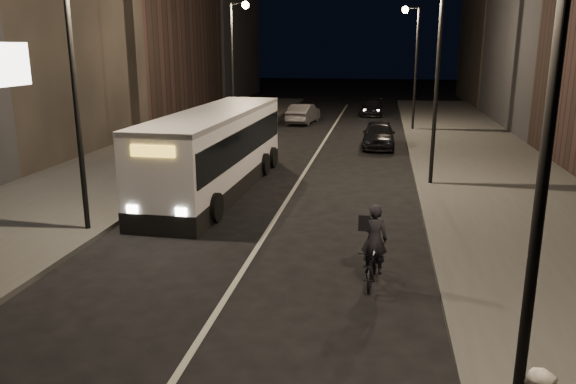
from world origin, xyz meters
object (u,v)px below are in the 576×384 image
at_px(streetlight_right_far, 413,52).
at_px(cyclist_on_bicycle, 373,257).
at_px(city_bus, 216,147).
at_px(car_near, 379,134).
at_px(streetlight_right_mid, 432,56).
at_px(car_mid, 303,114).
at_px(streetlight_right_near, 532,80).
at_px(streetlight_left_near, 80,60).
at_px(streetlight_left_far, 236,52).
at_px(car_far, 372,107).

bearing_deg(streetlight_right_far, cyclist_on_bicycle, -94.16).
height_order(city_bus, car_near, city_bus).
bearing_deg(streetlight_right_mid, car_mid, 112.58).
height_order(streetlight_right_near, car_near, streetlight_right_near).
height_order(streetlight_right_mid, streetlight_left_near, same).
relative_size(streetlight_left_far, car_near, 1.80).
bearing_deg(car_mid, car_near, 128.08).
distance_m(cyclist_on_bicycle, car_far, 35.19).
xyz_separation_m(city_bus, car_near, (6.44, 11.02, -1.00)).
xyz_separation_m(streetlight_left_near, cyclist_on_bicycle, (8.74, -2.49, -4.66)).
relative_size(streetlight_left_near, car_mid, 1.79).
distance_m(streetlight_right_mid, car_far, 25.28).
height_order(streetlight_left_near, cyclist_on_bicycle, streetlight_left_near).
xyz_separation_m(streetlight_right_near, car_far, (-2.73, 40.69, -4.70)).
bearing_deg(streetlight_left_near, streetlight_right_mid, 36.88).
height_order(streetlight_left_far, car_far, streetlight_left_far).
bearing_deg(streetlight_left_far, streetlight_right_near, -67.70).
bearing_deg(car_mid, streetlight_right_far, 168.32).
bearing_deg(streetlight_right_near, car_mid, 102.61).
xyz_separation_m(streetlight_right_far, car_near, (-2.00, -6.96, -4.59)).
bearing_deg(streetlight_right_far, streetlight_right_mid, -90.00).
relative_size(streetlight_left_far, city_bus, 0.67).
relative_size(streetlight_left_near, streetlight_left_far, 1.00).
height_order(cyclist_on_bicycle, car_near, cyclist_on_bicycle).
xyz_separation_m(streetlight_left_near, car_near, (8.66, 17.04, -4.59)).
xyz_separation_m(cyclist_on_bicycle, car_near, (-0.08, 19.53, 0.06)).
bearing_deg(city_bus, streetlight_right_mid, 14.63).
relative_size(streetlight_right_far, streetlight_left_far, 1.00).
distance_m(streetlight_right_near, car_far, 41.05).
bearing_deg(streetlight_right_mid, car_near, 102.49).
relative_size(streetlight_left_near, cyclist_on_bicycle, 3.84).
xyz_separation_m(car_mid, car_far, (5.03, 6.04, -0.09)).
bearing_deg(city_bus, car_mid, 89.56).
relative_size(streetlight_left_near, car_near, 1.80).
relative_size(streetlight_right_far, streetlight_left_near, 1.00).
distance_m(streetlight_left_near, streetlight_left_far, 18.00).
height_order(streetlight_right_near, car_far, streetlight_right_near).
relative_size(streetlight_right_near, streetlight_right_mid, 1.00).
bearing_deg(streetlight_right_near, car_far, 93.83).
bearing_deg(car_mid, city_bus, 95.26).
relative_size(cyclist_on_bicycle, car_mid, 0.47).
bearing_deg(streetlight_right_mid, city_bus, -166.83).
bearing_deg(car_far, streetlight_right_near, -86.21).
relative_size(streetlight_right_far, city_bus, 0.67).
height_order(cyclist_on_bicycle, car_far, cyclist_on_bicycle).
distance_m(streetlight_right_near, streetlight_right_mid, 16.00).
relative_size(streetlight_left_far, car_far, 1.78).
bearing_deg(car_far, car_near, -87.40).
relative_size(city_bus, car_mid, 2.67).
height_order(streetlight_left_near, city_bus, streetlight_left_near).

